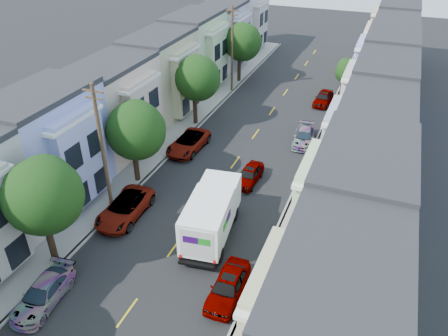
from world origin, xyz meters
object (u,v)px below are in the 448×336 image
fedex_truck (211,214)px  parked_left_b (43,294)px  tree_b (42,196)px  tree_far_r (347,72)px  parked_right_c (304,137)px  parked_right_d (323,98)px  parked_left_d (188,143)px  tree_d (197,78)px  parked_left_c (125,208)px  tree_e (242,42)px  parked_right_b (228,286)px  utility_pole_near (103,151)px  tree_c (135,131)px  lead_sedan (249,175)px  utility_pole_far (232,50)px

fedex_truck → parked_left_b: (-6.79, -9.09, -1.20)m
tree_b → tree_far_r: 36.43m
parked_right_c → parked_right_d: parked_right_d is taller
parked_left_b → parked_left_d: size_ratio=0.83×
tree_d → parked_left_c: 16.87m
tree_e → tree_b: bearing=-90.0°
parked_right_b → parked_right_c: 20.58m
tree_far_r → utility_pole_near: (-13.19, -27.85, 1.61)m
parked_left_b → utility_pole_near: bearing=92.8°
tree_c → utility_pole_near: (0.00, -4.23, 0.38)m
fedex_truck → parked_right_d: 26.26m
tree_e → tree_far_r: 13.39m
tree_far_r → parked_left_c: size_ratio=0.91×
tree_c → parked_left_b: 13.96m
parked_left_c → parked_right_c: bearing=56.7°
tree_b → lead_sedan: bearing=58.0°
tree_b → utility_pole_far: size_ratio=0.77×
lead_sedan → parked_right_d: size_ratio=0.93×
tree_d → parked_left_d: 6.98m
utility_pole_far → fedex_truck: utility_pole_far is taller
tree_c → tree_e: bearing=90.0°
tree_c → parked_left_c: 6.22m
utility_pole_far → parked_right_c: bearing=-42.1°
lead_sedan → parked_right_b: size_ratio=0.89×
utility_pole_far → tree_b: bearing=-90.0°
tree_b → parked_right_d: 34.37m
tree_c → utility_pole_near: 4.24m
tree_d → parked_right_d: tree_d is taller
parked_left_c → parked_right_d: 28.18m
tree_far_r → parked_left_c: tree_far_r is taller
tree_far_r → parked_right_b: size_ratio=1.07×
parked_left_b → parked_left_c: parked_left_c is taller
parked_left_b → tree_c: bearing=90.0°
tree_b → parked_right_c: tree_b is taller
parked_left_d → parked_right_d: 18.33m
tree_far_r → parked_left_b: (-11.79, -36.90, -2.86)m
tree_b → parked_right_b: 12.16m
tree_e → fedex_truck: bearing=-74.5°
tree_c → parked_left_c: bearing=-72.9°
parked_left_b → parked_left_d: (0.00, 19.66, 0.08)m
tree_e → parked_left_d: bearing=-85.8°
parked_left_b → parked_right_c: size_ratio=1.02×
tree_c → parked_left_b: (1.40, -13.28, -4.09)m
utility_pole_near → parked_right_b: utility_pole_near is taller
parked_left_c → parked_left_d: parked_left_c is taller
parked_left_d → tree_e: bearing=96.1°
utility_pole_near → parked_left_c: bearing=-13.0°
utility_pole_near → parked_right_b: bearing=-22.7°
parked_left_d → tree_c: bearing=-100.5°
fedex_truck → parked_left_c: bearing=175.6°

